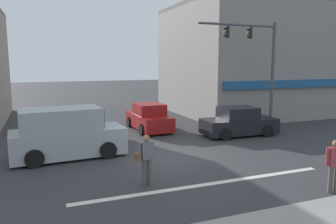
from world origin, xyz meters
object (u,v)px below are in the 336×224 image
Objects in this scene: street_tree at (222,68)px; van_crossing_rightbound at (66,134)px; pedestrian_foreground_with_bag at (335,163)px; traffic_light_mast at (259,59)px; pedestrian_mid_crossing at (146,157)px; sedan_approaching_near at (149,118)px; sedan_crossing_leftbound at (239,123)px; utility_pole_far_right at (245,57)px.

street_tree is 12.47m from van_crossing_rightbound.
van_crossing_rightbound is at bearing -152.07° from street_tree.
street_tree is 3.08× the size of pedestrian_foreground_with_bag.
traffic_light_mast is 10.38m from pedestrian_mid_crossing.
traffic_light_mast reaches higher than pedestrian_foreground_with_bag.
street_tree is 3.08× the size of pedestrian_mid_crossing.
van_crossing_rightbound is 10.12m from pedestrian_foreground_with_bag.
sedan_approaching_near is (-5.76, -1.44, -2.87)m from street_tree.
sedan_crossing_leftbound is 1.01× the size of sedan_approaching_near.
utility_pole_far_right is at bearing -0.07° from street_tree.
pedestrian_mid_crossing is (-8.61, -9.90, -2.63)m from street_tree.
sedan_approaching_near is at bearing -165.96° from street_tree.
street_tree is 1.09× the size of van_crossing_rightbound.
pedestrian_foreground_with_bag is at bearing -43.44° from van_crossing_rightbound.
street_tree is 6.59m from sedan_approaching_near.
sedan_crossing_leftbound is (-3.45, -4.72, -3.68)m from utility_pole_far_right.
street_tree is 0.61× the size of utility_pole_far_right.
sedan_approaching_near is (-4.13, 3.28, 0.00)m from sedan_crossing_leftbound.
pedestrian_mid_crossing is at bearing -108.60° from sedan_approaching_near.
traffic_light_mast is 1.49× the size of sedan_crossing_leftbound.
sedan_crossing_leftbound is at bearing 6.18° from van_crossing_rightbound.
utility_pole_far_right reaches higher than pedestrian_foreground_with_bag.
utility_pole_far_right is 1.37× the size of traffic_light_mast.
traffic_light_mast is 1.31× the size of van_crossing_rightbound.
van_crossing_rightbound reaches higher than sedan_approaching_near.
street_tree is at bearing 85.92° from traffic_light_mast.
sedan_approaching_near is at bearing -169.27° from utility_pole_far_right.
traffic_light_mast reaches higher than sedan_crossing_leftbound.
street_tree is 13.38m from pedestrian_mid_crossing.
pedestrian_foreground_with_bag is at bearing -102.77° from sedan_crossing_leftbound.
traffic_light_mast is (-2.15, -4.54, -0.22)m from utility_pole_far_right.
sedan_crossing_leftbound is at bearing -109.01° from street_tree.
traffic_light_mast is at bearing 69.09° from pedestrian_foreground_with_bag.
pedestrian_mid_crossing is at bearing 151.86° from pedestrian_foreground_with_bag.
pedestrian_mid_crossing reaches higher than sedan_approaching_near.
van_crossing_rightbound is at bearing -173.62° from traffic_light_mast.
pedestrian_mid_crossing is (-5.18, 2.77, 0.00)m from pedestrian_foreground_with_bag.
traffic_light_mast is 1.50× the size of sedan_approaching_near.
sedan_approaching_near is (-5.43, 3.11, -3.46)m from traffic_light_mast.
utility_pole_far_right reaches higher than pedestrian_mid_crossing.
van_crossing_rightbound is 6.60m from sedan_approaching_near.
traffic_light_mast is 3.71× the size of pedestrian_foreground_with_bag.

